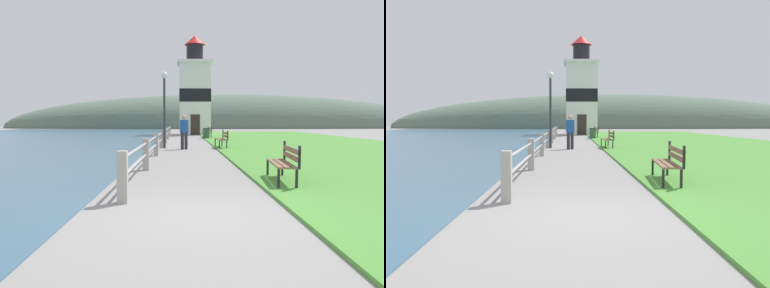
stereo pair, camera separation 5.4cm
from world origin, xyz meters
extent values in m
plane|color=gray|center=(0.00, 0.00, 0.00)|extent=(160.00, 160.00, 0.00)
cube|color=#4C8E38|center=(7.44, 15.88, 0.03)|extent=(12.00, 47.64, 0.06)
cube|color=#A8A399|center=(-1.34, 1.00, 0.46)|extent=(0.18, 0.18, 0.93)
cube|color=#A8A399|center=(-1.34, 5.33, 0.46)|extent=(0.18, 0.18, 0.93)
cube|color=#A8A399|center=(-1.34, 9.67, 0.46)|extent=(0.18, 0.18, 0.93)
cube|color=#A8A399|center=(-1.34, 14.00, 0.46)|extent=(0.18, 0.18, 0.93)
cube|color=#A8A399|center=(-1.34, 18.33, 0.46)|extent=(0.18, 0.18, 0.93)
cube|color=#A8A399|center=(-1.34, 22.66, 0.46)|extent=(0.18, 0.18, 0.93)
cube|color=#A8A399|center=(-1.34, 27.00, 0.46)|extent=(0.18, 0.18, 0.93)
cylinder|color=#B2B2B7|center=(-1.34, 14.00, 0.79)|extent=(0.06, 26.00, 0.06)
cylinder|color=#B2B2B7|center=(-1.34, 14.00, 0.46)|extent=(0.06, 26.00, 0.06)
cube|color=brown|center=(1.86, 2.96, 0.47)|extent=(0.30, 1.83, 0.04)
cube|color=brown|center=(2.00, 2.95, 0.47)|extent=(0.30, 1.83, 0.04)
cube|color=brown|center=(2.15, 2.93, 0.47)|extent=(0.30, 1.83, 0.04)
cube|color=brown|center=(2.24, 2.93, 0.79)|extent=(0.24, 1.83, 0.11)
cube|color=brown|center=(2.24, 2.93, 0.63)|extent=(0.24, 1.83, 0.11)
cube|color=black|center=(1.73, 2.08, 0.23)|extent=(0.05, 0.05, 0.45)
cube|color=black|center=(1.91, 3.85, 0.23)|extent=(0.05, 0.05, 0.45)
cube|color=black|center=(2.10, 2.04, 0.23)|extent=(0.05, 0.05, 0.45)
cube|color=black|center=(2.28, 3.82, 0.23)|extent=(0.05, 0.05, 0.45)
cube|color=black|center=(2.15, 2.04, 0.70)|extent=(0.05, 0.05, 0.49)
cube|color=black|center=(2.33, 3.81, 0.70)|extent=(0.05, 0.05, 0.49)
cube|color=brown|center=(1.58, 13.66, 0.47)|extent=(0.18, 1.66, 0.04)
cube|color=brown|center=(1.73, 13.66, 0.47)|extent=(0.18, 1.66, 0.04)
cube|color=brown|center=(1.88, 13.67, 0.47)|extent=(0.18, 1.66, 0.04)
cube|color=brown|center=(1.96, 13.67, 0.79)|extent=(0.12, 1.65, 0.11)
cube|color=brown|center=(1.96, 13.67, 0.63)|extent=(0.12, 1.65, 0.11)
cube|color=black|center=(1.58, 12.86, 0.23)|extent=(0.05, 0.05, 0.45)
cube|color=black|center=(1.51, 14.46, 0.23)|extent=(0.05, 0.05, 0.45)
cube|color=black|center=(1.95, 12.87, 0.23)|extent=(0.05, 0.05, 0.45)
cube|color=black|center=(1.88, 14.47, 0.23)|extent=(0.05, 0.05, 0.45)
cube|color=black|center=(2.00, 12.87, 0.70)|extent=(0.05, 0.05, 0.49)
cube|color=black|center=(1.93, 14.47, 0.70)|extent=(0.05, 0.05, 0.49)
cube|color=brown|center=(1.63, 24.88, 0.47)|extent=(0.30, 1.64, 0.04)
cube|color=brown|center=(1.78, 24.89, 0.47)|extent=(0.30, 1.64, 0.04)
cube|color=brown|center=(1.93, 24.91, 0.47)|extent=(0.30, 1.64, 0.04)
cube|color=brown|center=(2.01, 24.92, 0.79)|extent=(0.24, 1.63, 0.11)
cube|color=brown|center=(2.01, 24.92, 0.63)|extent=(0.24, 1.63, 0.11)
cube|color=black|center=(1.68, 24.08, 0.23)|extent=(0.06, 0.06, 0.45)
cube|color=black|center=(1.51, 25.66, 0.23)|extent=(0.06, 0.06, 0.45)
cube|color=black|center=(2.05, 24.13, 0.23)|extent=(0.06, 0.06, 0.45)
cube|color=black|center=(1.88, 25.70, 0.23)|extent=(0.06, 0.06, 0.45)
cube|color=black|center=(2.10, 24.13, 0.70)|extent=(0.06, 0.06, 0.49)
cube|color=black|center=(1.92, 25.71, 0.70)|extent=(0.06, 0.06, 0.49)
cube|color=white|center=(1.02, 32.22, 3.52)|extent=(3.05, 3.05, 7.04)
cube|color=black|center=(1.02, 32.22, 3.87)|extent=(3.09, 3.09, 1.27)
cube|color=white|center=(1.02, 32.22, 7.16)|extent=(3.50, 3.50, 0.25)
cylinder|color=black|center=(1.02, 32.22, 8.11)|extent=(1.68, 1.68, 1.65)
cone|color=red|center=(1.02, 32.22, 9.39)|extent=(2.09, 2.09, 0.91)
cube|color=#332823|center=(1.02, 30.67, 1.00)|extent=(0.90, 0.06, 2.00)
cylinder|color=#28282D|center=(-0.26, 13.10, 0.42)|extent=(0.16, 0.16, 0.84)
cylinder|color=#28282D|center=(-0.07, 13.11, 0.42)|extent=(0.16, 0.16, 0.84)
cube|color=#1E4C99|center=(-0.17, 13.10, 1.16)|extent=(0.42, 0.23, 0.63)
sphere|color=tan|center=(-0.17, 13.10, 1.61)|extent=(0.23, 0.23, 0.23)
cylinder|color=#2D5138|center=(1.60, 23.18, 0.40)|extent=(0.50, 0.50, 0.80)
cylinder|color=black|center=(1.60, 23.18, 0.82)|extent=(0.54, 0.54, 0.04)
cylinder|color=#333338|center=(-1.19, 13.94, 1.80)|extent=(0.12, 0.12, 3.60)
sphere|color=white|center=(-1.19, 13.94, 3.78)|extent=(0.36, 0.36, 0.36)
ellipsoid|color=#566B5B|center=(8.00, 61.76, 0.00)|extent=(80.00, 16.00, 12.00)
camera|label=1|loc=(-0.29, -5.59, 1.48)|focal=35.00mm
camera|label=2|loc=(-0.23, -5.60, 1.48)|focal=35.00mm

